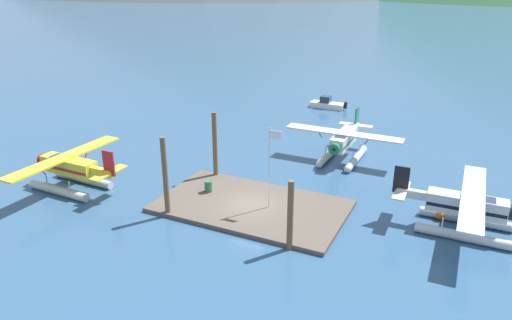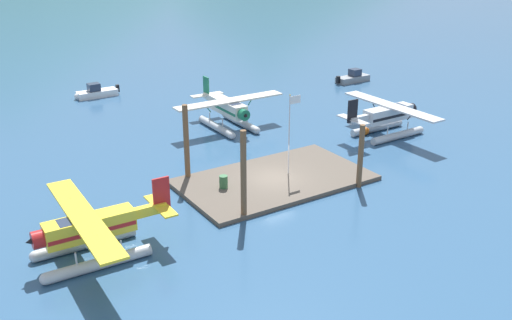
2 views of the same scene
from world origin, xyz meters
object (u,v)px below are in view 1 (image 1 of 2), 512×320
(seaplane_silver_stbd_fwd, at_px, (466,210))
(seaplane_yellow_port_aft, at_px, (69,170))
(fuel_drum, at_px, (208,186))
(boat_white_open_north, at_px, (327,104))
(mooring_buoy, at_px, (440,215))
(flagpole, at_px, (271,159))
(seaplane_cream_bow_right, at_px, (343,143))

(seaplane_silver_stbd_fwd, bearing_deg, seaplane_yellow_port_aft, -167.81)
(fuel_drum, height_order, seaplane_silver_stbd_fwd, seaplane_silver_stbd_fwd)
(fuel_drum, bearing_deg, seaplane_yellow_port_aft, -160.69)
(seaplane_silver_stbd_fwd, relative_size, boat_white_open_north, 2.13)
(mooring_buoy, height_order, seaplane_silver_stbd_fwd, seaplane_silver_stbd_fwd)
(flagpole, distance_m, boat_white_open_north, 29.14)
(flagpole, height_order, seaplane_cream_bow_right, flagpole)
(mooring_buoy, distance_m, boat_white_open_north, 29.28)
(mooring_buoy, bearing_deg, flagpole, -160.39)
(seaplane_yellow_port_aft, bearing_deg, seaplane_cream_bow_right, 41.11)
(boat_white_open_north, bearing_deg, seaplane_cream_bow_right, -67.85)
(flagpole, relative_size, mooring_buoy, 8.69)
(mooring_buoy, bearing_deg, seaplane_yellow_port_aft, -164.94)
(seaplane_yellow_port_aft, relative_size, boat_white_open_north, 2.13)
(mooring_buoy, bearing_deg, fuel_drum, -167.73)
(seaplane_cream_bow_right, xyz_separation_m, boat_white_open_north, (-6.74, 16.56, -1.09))
(fuel_drum, bearing_deg, seaplane_silver_stbd_fwd, 7.88)
(seaplane_silver_stbd_fwd, bearing_deg, boat_white_open_north, 124.05)
(seaplane_yellow_port_aft, relative_size, seaplane_cream_bow_right, 1.00)
(mooring_buoy, height_order, seaplane_cream_bow_right, seaplane_cream_bow_right)
(seaplane_yellow_port_aft, bearing_deg, seaplane_silver_stbd_fwd, 12.19)
(fuel_drum, relative_size, mooring_buoy, 1.30)
(flagpole, bearing_deg, seaplane_silver_stbd_fwd, 12.78)
(flagpole, distance_m, seaplane_yellow_port_aft, 16.07)
(flagpole, xyz_separation_m, fuel_drum, (-5.29, 0.37, -3.24))
(flagpole, bearing_deg, seaplane_yellow_port_aft, -168.28)
(mooring_buoy, height_order, boat_white_open_north, boat_white_open_north)
(fuel_drum, height_order, seaplane_cream_bow_right, seaplane_cream_bow_right)
(seaplane_silver_stbd_fwd, bearing_deg, mooring_buoy, 144.24)
(seaplane_yellow_port_aft, xyz_separation_m, seaplane_silver_stbd_fwd, (28.02, 6.05, 0.00))
(fuel_drum, relative_size, seaplane_yellow_port_aft, 0.08)
(seaplane_yellow_port_aft, bearing_deg, fuel_drum, 19.31)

